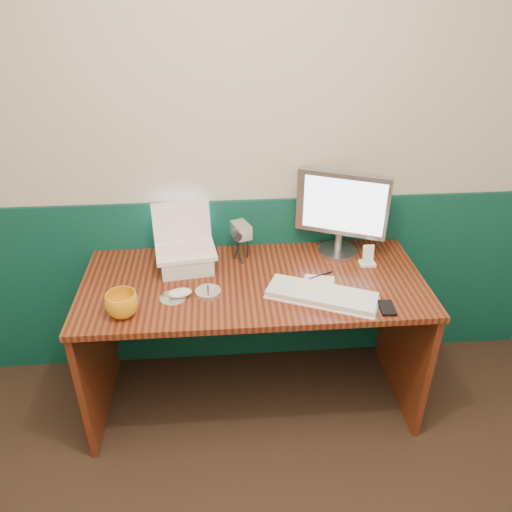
{
  "coord_description": "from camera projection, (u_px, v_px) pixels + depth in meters",
  "views": [
    {
      "loc": [
        -0.05,
        -0.57,
        2.02
      ],
      "look_at": [
        0.1,
        1.23,
        0.97
      ],
      "focal_mm": 35.0,
      "sensor_mm": 36.0,
      "label": 1
    }
  ],
  "objects": [
    {
      "name": "cd_spindle",
      "position": [
        208.0,
        293.0,
        2.22
      ],
      "size": [
        0.11,
        0.11,
        0.02
      ],
      "primitive_type": "cylinder",
      "color": "silver",
      "rests_on": "desk"
    },
    {
      "name": "laptop",
      "position": [
        184.0,
        231.0,
        2.32
      ],
      "size": [
        0.31,
        0.25,
        0.23
      ],
      "primitive_type": null,
      "rotation": [
        0.0,
        0.0,
        0.14
      ],
      "color": "white",
      "rests_on": "laptop_riser"
    },
    {
      "name": "mouse_right",
      "position": [
        366.0,
        298.0,
        2.18
      ],
      "size": [
        0.12,
        0.1,
        0.04
      ],
      "primitive_type": "ellipsoid",
      "rotation": [
        0.0,
        0.0,
        -0.36
      ],
      "color": "white",
      "rests_on": "desk"
    },
    {
      "name": "monitor",
      "position": [
        341.0,
        213.0,
        2.45
      ],
      "size": [
        0.46,
        0.3,
        0.45
      ],
      "primitive_type": null,
      "rotation": [
        0.0,
        0.0,
        -0.42
      ],
      "color": "#A1A1A5",
      "rests_on": "desk"
    },
    {
      "name": "keyboard",
      "position": [
        322.0,
        296.0,
        2.2
      ],
      "size": [
        0.5,
        0.34,
        0.03
      ],
      "primitive_type": "cube",
      "rotation": [
        0.0,
        0.0,
        -0.42
      ],
      "color": "silver",
      "rests_on": "desk"
    },
    {
      "name": "back_wall",
      "position": [
        227.0,
        152.0,
        2.39
      ],
      "size": [
        3.5,
        0.04,
        2.5
      ],
      "primitive_type": "cube",
      "color": "beige",
      "rests_on": "ground"
    },
    {
      "name": "music_player",
      "position": [
        368.0,
        254.0,
        2.42
      ],
      "size": [
        0.05,
        0.03,
        0.09
      ],
      "primitive_type": "cube",
      "rotation": [
        -0.17,
        0.0,
        0.03
      ],
      "color": "white",
      "rests_on": "dock"
    },
    {
      "name": "wainscot",
      "position": [
        231.0,
        284.0,
        2.76
      ],
      "size": [
        3.48,
        0.02,
        1.0
      ],
      "primitive_type": "cube",
      "color": "#083628",
      "rests_on": "ground"
    },
    {
      "name": "pen",
      "position": [
        321.0,
        275.0,
        2.36
      ],
      "size": [
        0.12,
        0.06,
        0.01
      ],
      "primitive_type": "cylinder",
      "rotation": [
        0.0,
        1.57,
        0.41
      ],
      "color": "black",
      "rests_on": "desk"
    },
    {
      "name": "pda",
      "position": [
        387.0,
        308.0,
        2.13
      ],
      "size": [
        0.07,
        0.11,
        0.01
      ],
      "primitive_type": "cube",
      "rotation": [
        0.0,
        0.0,
        -0.08
      ],
      "color": "black",
      "rests_on": "desk"
    },
    {
      "name": "mug",
      "position": [
        122.0,
        305.0,
        2.07
      ],
      "size": [
        0.17,
        0.17,
        0.11
      ],
      "primitive_type": "imported",
      "rotation": [
        0.0,
        0.0,
        -0.27
      ],
      "color": "orange",
      "rests_on": "desk"
    },
    {
      "name": "mouse_left",
      "position": [
        180.0,
        293.0,
        2.21
      ],
      "size": [
        0.12,
        0.08,
        0.04
      ],
      "primitive_type": "ellipsoid",
      "rotation": [
        0.0,
        0.0,
        0.18
      ],
      "color": "silver",
      "rests_on": "desk"
    },
    {
      "name": "laptop_riser",
      "position": [
        186.0,
        261.0,
        2.4
      ],
      "size": [
        0.27,
        0.24,
        0.08
      ],
      "primitive_type": "cube",
      "rotation": [
        0.0,
        0.0,
        0.14
      ],
      "color": "silver",
      "rests_on": "desk"
    },
    {
      "name": "papers",
      "position": [
        319.0,
        281.0,
        2.32
      ],
      "size": [
        0.16,
        0.12,
        0.0
      ],
      "primitive_type": "cube",
      "rotation": [
        0.0,
        0.0,
        -0.25
      ],
      "color": "silver",
      "rests_on": "desk"
    },
    {
      "name": "dock",
      "position": [
        367.0,
        263.0,
        2.45
      ],
      "size": [
        0.08,
        0.06,
        0.01
      ],
      "primitive_type": "cube",
      "rotation": [
        0.0,
        0.0,
        0.03
      ],
      "color": "white",
      "rests_on": "desk"
    },
    {
      "name": "camcorder",
      "position": [
        241.0,
        244.0,
        2.45
      ],
      "size": [
        0.12,
        0.14,
        0.18
      ],
      "primitive_type": null,
      "rotation": [
        0.0,
        0.0,
        0.37
      ],
      "color": "silver",
      "rests_on": "desk"
    },
    {
      "name": "cd_loose_a",
      "position": [
        173.0,
        298.0,
        2.21
      ],
      "size": [
        0.12,
        0.12,
        0.0
      ],
      "primitive_type": "cylinder",
      "color": "silver",
      "rests_on": "desk"
    },
    {
      "name": "desk",
      "position": [
        254.0,
        343.0,
        2.52
      ],
      "size": [
        1.6,
        0.7,
        0.75
      ],
      "primitive_type": "cube",
      "color": "#3C140A",
      "rests_on": "ground"
    }
  ]
}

